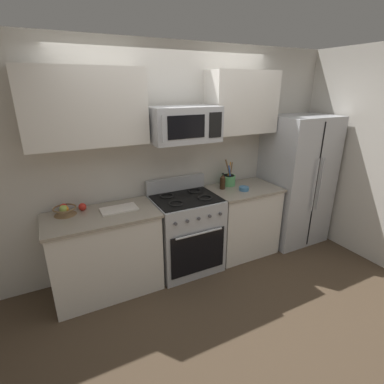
{
  "coord_description": "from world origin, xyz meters",
  "views": [
    {
      "loc": [
        -1.35,
        -2.16,
        2.14
      ],
      "look_at": [
        0.02,
        0.53,
        1.03
      ],
      "focal_mm": 27.15,
      "sensor_mm": 36.0,
      "label": 1
    }
  ],
  "objects_px": {
    "apple_loose": "(82,207)",
    "bottle_soy": "(223,182)",
    "microwave": "(184,124)",
    "cutting_board": "(119,209)",
    "refrigerator": "(296,180)",
    "utensil_crock": "(228,180)",
    "prep_bowl": "(244,188)",
    "range_oven": "(186,232)",
    "fruit_basket": "(65,210)"
  },
  "relations": [
    {
      "from": "refrigerator",
      "to": "cutting_board",
      "type": "xyz_separation_m",
      "value": [
        -2.47,
        0.05,
        0.03
      ]
    },
    {
      "from": "bottle_soy",
      "to": "refrigerator",
      "type": "bearing_deg",
      "value": -5.58
    },
    {
      "from": "refrigerator",
      "to": "bottle_soy",
      "type": "bearing_deg",
      "value": 174.42
    },
    {
      "from": "microwave",
      "to": "utensil_crock",
      "type": "distance_m",
      "value": 1.06
    },
    {
      "from": "refrigerator",
      "to": "fruit_basket",
      "type": "distance_m",
      "value": 2.99
    },
    {
      "from": "refrigerator",
      "to": "utensil_crock",
      "type": "height_order",
      "value": "refrigerator"
    },
    {
      "from": "apple_loose",
      "to": "prep_bowl",
      "type": "bearing_deg",
      "value": -7.95
    },
    {
      "from": "range_oven",
      "to": "bottle_soy",
      "type": "height_order",
      "value": "bottle_soy"
    },
    {
      "from": "microwave",
      "to": "fruit_basket",
      "type": "height_order",
      "value": "microwave"
    },
    {
      "from": "range_oven",
      "to": "fruit_basket",
      "type": "distance_m",
      "value": 1.38
    },
    {
      "from": "range_oven",
      "to": "microwave",
      "type": "bearing_deg",
      "value": 90.05
    },
    {
      "from": "cutting_board",
      "to": "range_oven",
      "type": "bearing_deg",
      "value": -2.55
    },
    {
      "from": "prep_bowl",
      "to": "apple_loose",
      "type": "bearing_deg",
      "value": 172.05
    },
    {
      "from": "range_oven",
      "to": "refrigerator",
      "type": "xyz_separation_m",
      "value": [
        1.7,
        -0.02,
        0.41
      ]
    },
    {
      "from": "microwave",
      "to": "fruit_basket",
      "type": "relative_size",
      "value": 3.28
    },
    {
      "from": "microwave",
      "to": "cutting_board",
      "type": "bearing_deg",
      "value": 179.45
    },
    {
      "from": "fruit_basket",
      "to": "bottle_soy",
      "type": "relative_size",
      "value": 1.1
    },
    {
      "from": "utensil_crock",
      "to": "fruit_basket",
      "type": "xyz_separation_m",
      "value": [
        -1.99,
        -0.03,
        -0.03
      ]
    },
    {
      "from": "microwave",
      "to": "utensil_crock",
      "type": "xyz_separation_m",
      "value": [
        0.71,
        0.16,
        -0.77
      ]
    },
    {
      "from": "bottle_soy",
      "to": "prep_bowl",
      "type": "xyz_separation_m",
      "value": [
        0.21,
        -0.17,
        -0.07
      ]
    },
    {
      "from": "utensil_crock",
      "to": "refrigerator",
      "type": "bearing_deg",
      "value": -11.81
    },
    {
      "from": "range_oven",
      "to": "refrigerator",
      "type": "height_order",
      "value": "refrigerator"
    },
    {
      "from": "fruit_basket",
      "to": "apple_loose",
      "type": "height_order",
      "value": "fruit_basket"
    },
    {
      "from": "range_oven",
      "to": "utensil_crock",
      "type": "bearing_deg",
      "value": 14.95
    },
    {
      "from": "apple_loose",
      "to": "prep_bowl",
      "type": "xyz_separation_m",
      "value": [
        1.87,
        -0.26,
        -0.02
      ]
    },
    {
      "from": "refrigerator",
      "to": "bottle_soy",
      "type": "height_order",
      "value": "refrigerator"
    },
    {
      "from": "range_oven",
      "to": "bottle_soy",
      "type": "distance_m",
      "value": 0.78
    },
    {
      "from": "utensil_crock",
      "to": "bottle_soy",
      "type": "relative_size",
      "value": 1.65
    },
    {
      "from": "utensil_crock",
      "to": "fruit_basket",
      "type": "bearing_deg",
      "value": -179.06
    },
    {
      "from": "range_oven",
      "to": "prep_bowl",
      "type": "xyz_separation_m",
      "value": [
        0.77,
        -0.08,
        0.46
      ]
    },
    {
      "from": "microwave",
      "to": "bottle_soy",
      "type": "relative_size",
      "value": 3.6
    },
    {
      "from": "bottle_soy",
      "to": "prep_bowl",
      "type": "height_order",
      "value": "bottle_soy"
    },
    {
      "from": "utensil_crock",
      "to": "bottle_soy",
      "type": "distance_m",
      "value": 0.18
    },
    {
      "from": "bottle_soy",
      "to": "prep_bowl",
      "type": "bearing_deg",
      "value": -39.6
    },
    {
      "from": "microwave",
      "to": "refrigerator",
      "type": "bearing_deg",
      "value": -1.48
    },
    {
      "from": "apple_loose",
      "to": "bottle_soy",
      "type": "relative_size",
      "value": 0.39
    },
    {
      "from": "cutting_board",
      "to": "utensil_crock",
      "type": "bearing_deg",
      "value": 6.03
    },
    {
      "from": "range_oven",
      "to": "microwave",
      "type": "xyz_separation_m",
      "value": [
        -0.0,
        0.03,
        1.28
      ]
    },
    {
      "from": "microwave",
      "to": "bottle_soy",
      "type": "xyz_separation_m",
      "value": [
        0.56,
        0.07,
        -0.75
      ]
    },
    {
      "from": "refrigerator",
      "to": "microwave",
      "type": "bearing_deg",
      "value": 178.52
    },
    {
      "from": "utensil_crock",
      "to": "cutting_board",
      "type": "bearing_deg",
      "value": -173.97
    },
    {
      "from": "refrigerator",
      "to": "fruit_basket",
      "type": "height_order",
      "value": "refrigerator"
    },
    {
      "from": "range_oven",
      "to": "cutting_board",
      "type": "relative_size",
      "value": 2.9
    },
    {
      "from": "refrigerator",
      "to": "fruit_basket",
      "type": "relative_size",
      "value": 7.82
    },
    {
      "from": "utensil_crock",
      "to": "fruit_basket",
      "type": "distance_m",
      "value": 1.99
    },
    {
      "from": "cutting_board",
      "to": "prep_bowl",
      "type": "height_order",
      "value": "prep_bowl"
    },
    {
      "from": "range_oven",
      "to": "cutting_board",
      "type": "bearing_deg",
      "value": 177.45
    },
    {
      "from": "microwave",
      "to": "utensil_crock",
      "type": "height_order",
      "value": "microwave"
    },
    {
      "from": "bottle_soy",
      "to": "microwave",
      "type": "bearing_deg",
      "value": -173.11
    },
    {
      "from": "microwave",
      "to": "cutting_board",
      "type": "height_order",
      "value": "microwave"
    }
  ]
}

